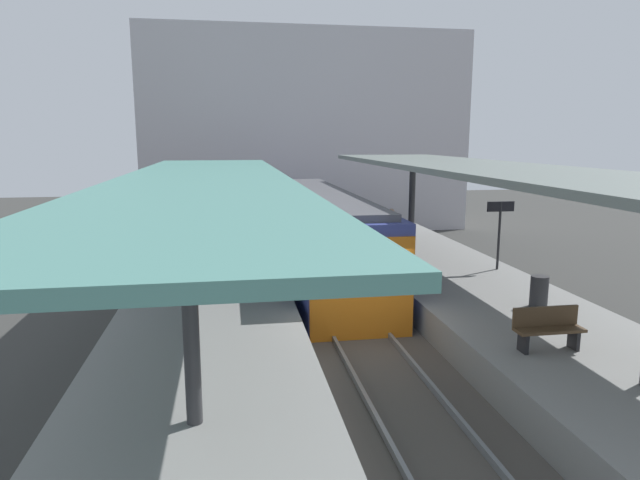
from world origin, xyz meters
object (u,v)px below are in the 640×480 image
at_px(commuter_train, 319,235).
at_px(passenger_mid_platform, 391,229).
at_px(platform_sign, 500,220).
at_px(litter_bin, 539,291).
at_px(platform_bench, 548,327).

distance_m(commuter_train, passenger_mid_platform, 2.75).
bearing_deg(platform_sign, passenger_mid_platform, 127.62).
bearing_deg(commuter_train, litter_bin, -58.48).
relative_size(platform_sign, litter_bin, 2.76).
bearing_deg(platform_bench, litter_bin, 62.28).
bearing_deg(passenger_mid_platform, litter_bin, -77.15).
bearing_deg(commuter_train, passenger_mid_platform, 2.59).
xyz_separation_m(commuter_train, passenger_mid_platform, (2.75, 0.12, 0.11)).
relative_size(platform_bench, platform_sign, 0.63).
distance_m(commuter_train, platform_bench, 10.32).
bearing_deg(platform_bench, commuter_train, 107.07).
distance_m(platform_bench, litter_bin, 3.00).
bearing_deg(commuter_train, platform_bench, -72.93).
height_order(platform_bench, litter_bin, platform_bench).
relative_size(commuter_train, passenger_mid_platform, 8.27).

